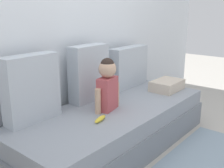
# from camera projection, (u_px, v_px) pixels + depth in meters

# --- Properties ---
(ground_plane) EXTENTS (12.00, 12.00, 0.00)m
(ground_plane) POSITION_uv_depth(u_px,v_px,m) (115.00, 146.00, 2.82)
(ground_plane) COLOR #B2ADA3
(back_wall) EXTENTS (5.46, 0.10, 2.38)m
(back_wall) POSITION_uv_depth(u_px,v_px,m) (72.00, 27.00, 2.85)
(back_wall) COLOR silver
(back_wall) RESTS_ON ground
(couch) EXTENTS (2.26, 0.90, 0.43)m
(couch) POSITION_uv_depth(u_px,v_px,m) (115.00, 128.00, 2.77)
(couch) COLOR gray
(couch) RESTS_ON ground
(throw_pillow_left) EXTENTS (0.49, 0.16, 0.58)m
(throw_pillow_left) POSITION_uv_depth(u_px,v_px,m) (31.00, 89.00, 2.32)
(throw_pillow_left) COLOR #B2BCC6
(throw_pillow_left) RESTS_ON couch
(throw_pillow_center) EXTENTS (0.45, 0.16, 0.59)m
(throw_pillow_center) POSITION_uv_depth(u_px,v_px,m) (89.00, 73.00, 2.84)
(throw_pillow_center) COLOR #B2BCC6
(throw_pillow_center) RESTS_ON couch
(throw_pillow_right) EXTENTS (0.60, 0.16, 0.49)m
(throw_pillow_right) POSITION_uv_depth(u_px,v_px,m) (129.00, 67.00, 3.37)
(throw_pillow_right) COLOR #B2BCC6
(throw_pillow_right) RESTS_ON couch
(toddler) EXTENTS (0.33, 0.17, 0.51)m
(toddler) POSITION_uv_depth(u_px,v_px,m) (107.00, 84.00, 2.58)
(toddler) COLOR #B24C51
(toddler) RESTS_ON couch
(banana) EXTENTS (0.18, 0.08, 0.04)m
(banana) POSITION_uv_depth(u_px,v_px,m) (100.00, 119.00, 2.37)
(banana) COLOR yellow
(banana) RESTS_ON couch
(folded_blanket) EXTENTS (0.40, 0.28, 0.12)m
(folded_blanket) POSITION_uv_depth(u_px,v_px,m) (167.00, 85.00, 3.25)
(folded_blanket) COLOR beige
(folded_blanket) RESTS_ON couch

